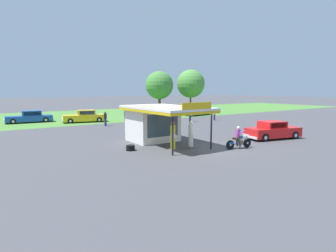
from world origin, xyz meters
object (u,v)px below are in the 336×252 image
(gas_pump_nearside, at_px, (173,137))
(gas_pump_offside, at_px, (191,135))
(bystander_chatting_near_pumps, at_px, (125,115))
(parked_car_back_row_far_right, at_px, (30,117))
(motorcycle_with_rider, at_px, (238,139))
(parked_car_back_row_centre_left, at_px, (85,117))
(bystander_admiring_sedan, at_px, (190,115))
(parked_car_back_row_centre_right, at_px, (162,112))
(bystander_standing_back_lot, at_px, (105,118))
(bystander_strolling_foreground, at_px, (214,114))
(parked_car_back_row_far_left, at_px, (198,111))
(featured_classic_sedan, at_px, (273,131))
(spare_tire_stack, at_px, (130,148))

(gas_pump_nearside, relative_size, gas_pump_offside, 1.04)
(bystander_chatting_near_pumps, bearing_deg, gas_pump_offside, -100.74)
(parked_car_back_row_far_right, xyz_separation_m, bystander_chatting_near_pumps, (10.49, -5.73, 0.12))
(motorcycle_with_rider, relative_size, bystander_chatting_near_pumps, 1.45)
(motorcycle_with_rider, relative_size, parked_car_back_row_centre_left, 0.39)
(gas_pump_offside, bearing_deg, bystander_admiring_sedan, 51.14)
(parked_car_back_row_centre_right, bearing_deg, parked_car_back_row_centre_left, -177.49)
(bystander_standing_back_lot, relative_size, bystander_strolling_foreground, 1.03)
(parked_car_back_row_far_left, distance_m, parked_car_back_row_centre_right, 6.22)
(gas_pump_offside, relative_size, bystander_chatting_near_pumps, 1.29)
(featured_classic_sedan, bearing_deg, parked_car_back_row_far_right, 121.82)
(gas_pump_nearside, distance_m, parked_car_back_row_far_right, 24.02)
(gas_pump_offside, height_order, bystander_strolling_foreground, gas_pump_offside)
(featured_classic_sedan, relative_size, parked_car_back_row_centre_right, 0.91)
(parked_car_back_row_centre_left, height_order, bystander_chatting_near_pumps, parked_car_back_row_centre_left)
(parked_car_back_row_centre_left, xyz_separation_m, bystander_admiring_sedan, (11.41, -7.28, 0.18))
(gas_pump_nearside, relative_size, parked_car_back_row_centre_right, 0.36)
(gas_pump_offside, distance_m, parked_car_back_row_far_left, 25.41)
(motorcycle_with_rider, xyz_separation_m, parked_car_back_row_centre_right, (8.29, 22.49, 0.01))
(gas_pump_nearside, height_order, spare_tire_stack, gas_pump_nearside)
(gas_pump_nearside, distance_m, gas_pump_offside, 1.57)
(parked_car_back_row_centre_right, bearing_deg, parked_car_back_row_far_right, 170.67)
(parked_car_back_row_centre_left, bearing_deg, parked_car_back_row_far_left, -2.97)
(motorcycle_with_rider, distance_m, parked_car_back_row_far_left, 25.43)
(motorcycle_with_rider, height_order, parked_car_back_row_far_right, motorcycle_with_rider)
(gas_pump_offside, bearing_deg, spare_tire_stack, 157.79)
(motorcycle_with_rider, bearing_deg, bystander_admiring_sedan, 62.88)
(gas_pump_offside, height_order, bystander_standing_back_lot, gas_pump_offside)
(gas_pump_nearside, height_order, gas_pump_offside, gas_pump_nearside)
(parked_car_back_row_far_right, bearing_deg, bystander_strolling_foreground, -27.81)
(parked_car_back_row_far_left, relative_size, bystander_chatting_near_pumps, 3.54)
(motorcycle_with_rider, bearing_deg, spare_tire_stack, 150.62)
(featured_classic_sedan, xyz_separation_m, parked_car_back_row_far_left, (8.91, 20.03, 0.01))
(gas_pump_nearside, bearing_deg, bystander_chatting_near_pumps, 74.42)
(featured_classic_sedan, distance_m, spare_tire_stack, 12.34)
(parked_car_back_row_far_right, bearing_deg, featured_classic_sedan, -58.18)
(bystander_chatting_near_pumps, bearing_deg, parked_car_back_row_far_right, 151.36)
(parked_car_back_row_far_right, distance_m, spare_tire_stack, 21.97)
(spare_tire_stack, bearing_deg, motorcycle_with_rider, -29.38)
(parked_car_back_row_centre_left, relative_size, spare_tire_stack, 9.26)
(gas_pump_offside, bearing_deg, bystander_standing_back_lot, 91.93)
(featured_classic_sedan, xyz_separation_m, parked_car_back_row_centre_left, (-9.32, 20.97, 0.02))
(bystander_strolling_foreground, bearing_deg, spare_tire_stack, -149.73)
(parked_car_back_row_far_left, height_order, bystander_strolling_foreground, bystander_strolling_foreground)
(bystander_chatting_near_pumps, distance_m, bystander_admiring_sedan, 8.47)
(featured_classic_sedan, xyz_separation_m, bystander_strolling_foreground, (6.04, 13.28, 0.17))
(gas_pump_offside, bearing_deg, bystander_strolling_foreground, 40.83)
(parked_car_back_row_far_left, relative_size, parked_car_back_row_far_right, 0.94)
(featured_classic_sedan, bearing_deg, bystander_strolling_foreground, 65.54)
(parked_car_back_row_far_left, relative_size, parked_car_back_row_centre_right, 0.96)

